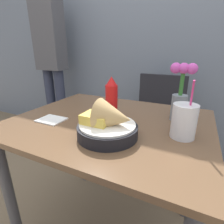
{
  "coord_description": "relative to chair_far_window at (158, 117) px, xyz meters",
  "views": [
    {
      "loc": [
        0.35,
        -0.7,
        1.06
      ],
      "look_at": [
        0.03,
        -0.05,
        0.8
      ],
      "focal_mm": 28.0,
      "sensor_mm": 36.0,
      "label": 1
    }
  ],
  "objects": [
    {
      "name": "wall_window",
      "position": [
        -0.09,
        0.41,
        0.79
      ],
      "size": [
        7.0,
        0.06,
        2.6
      ],
      "color": "slate",
      "rests_on": "ground_plane"
    },
    {
      "name": "dining_table",
      "position": [
        -0.09,
        -0.75,
        0.11
      ],
      "size": [
        0.92,
        0.75,
        0.74
      ],
      "color": "brown",
      "rests_on": "ground_plane"
    },
    {
      "name": "chair_far_window",
      "position": [
        0.0,
        0.0,
        0.0
      ],
      "size": [
        0.4,
        0.4,
        0.86
      ],
      "color": "black",
      "rests_on": "ground_plane"
    },
    {
      "name": "food_basket",
      "position": [
        -0.02,
        -0.91,
        0.29
      ],
      "size": [
        0.23,
        0.23,
        0.15
      ],
      "color": "black",
      "rests_on": "dining_table"
    },
    {
      "name": "ketchup_bottle",
      "position": [
        -0.09,
        -0.73,
        0.33
      ],
      "size": [
        0.06,
        0.06,
        0.2
      ],
      "color": "red",
      "rests_on": "dining_table"
    },
    {
      "name": "drink_cup",
      "position": [
        0.24,
        -0.78,
        0.29
      ],
      "size": [
        0.09,
        0.09,
        0.23
      ],
      "color": "silver",
      "rests_on": "dining_table"
    },
    {
      "name": "flower_vase",
      "position": [
        0.2,
        -0.61,
        0.36
      ],
      "size": [
        0.11,
        0.07,
        0.27
      ],
      "color": "gray",
      "rests_on": "dining_table"
    },
    {
      "name": "napkin",
      "position": [
        -0.34,
        -0.88,
        0.24
      ],
      "size": [
        0.12,
        0.1,
        0.01
      ],
      "color": "white",
      "rests_on": "dining_table"
    },
    {
      "name": "person_standing",
      "position": [
        -1.24,
        0.09,
        0.51
      ],
      "size": [
        0.32,
        0.19,
        1.75
      ],
      "color": "#2D3347",
      "rests_on": "ground_plane"
    }
  ]
}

